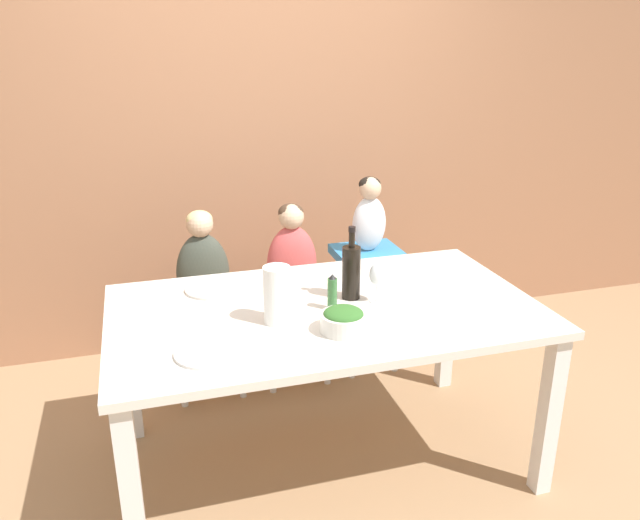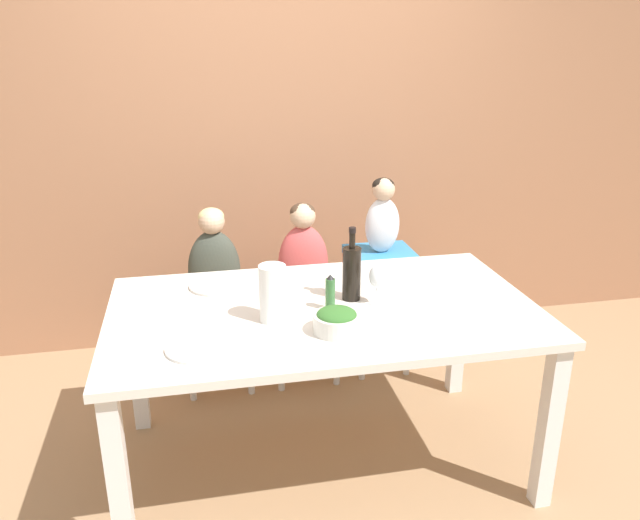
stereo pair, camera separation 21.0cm
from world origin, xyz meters
TOP-DOWN VIEW (x-y plane):
  - ground_plane at (0.00, 0.00)m, footprint 14.00×14.00m
  - wall_back at (0.00, 1.38)m, footprint 10.00×0.06m
  - dining_table at (0.00, 0.00)m, footprint 1.77×1.01m
  - chair_far_left at (-0.42, 0.79)m, footprint 0.43×0.41m
  - chair_far_center at (0.05, 0.79)m, footprint 0.43×0.41m
  - chair_right_highchair at (0.49, 0.79)m, footprint 0.36×0.35m
  - person_child_left at (-0.42, 0.79)m, footprint 0.27×0.15m
  - person_child_center at (0.05, 0.79)m, footprint 0.27×0.15m
  - person_baby_right at (0.49, 0.79)m, footprint 0.19×0.13m
  - wine_bottle at (0.13, 0.06)m, footprint 0.08×0.08m
  - paper_towel_roll at (-0.22, -0.09)m, footprint 0.11×0.11m
  - wine_glass_near at (0.22, -0.01)m, footprint 0.07×0.07m
  - salad_bowl_large at (0.00, -0.24)m, footprint 0.18×0.18m
  - dinner_plate_front_left at (-0.51, -0.27)m, footprint 0.25×0.25m
  - dinner_plate_back_left at (-0.42, 0.31)m, footprint 0.25×0.25m
  - condiment_bottle_hot_sauce at (0.02, -0.03)m, footprint 0.04×0.04m

SIDE VIEW (x-z plane):
  - ground_plane at x=0.00m, z-range 0.00..0.00m
  - chair_far_left at x=-0.42m, z-range 0.16..0.60m
  - chair_far_center at x=0.05m, z-range 0.16..0.60m
  - chair_right_highchair at x=0.49m, z-range 0.20..0.91m
  - dining_table at x=0.00m, z-range 0.29..1.06m
  - person_child_left at x=-0.42m, z-range 0.44..0.99m
  - person_child_center at x=0.05m, z-range 0.44..0.99m
  - dinner_plate_front_left at x=-0.51m, z-range 0.77..0.78m
  - dinner_plate_back_left at x=-0.42m, z-range 0.77..0.78m
  - salad_bowl_large at x=0.00m, z-range 0.77..0.86m
  - condiment_bottle_hot_sauce at x=0.02m, z-range 0.76..0.92m
  - paper_towel_roll at x=-0.22m, z-range 0.77..1.00m
  - wine_glass_near at x=0.22m, z-range 0.80..0.97m
  - wine_bottle at x=0.13m, z-range 0.73..1.05m
  - person_baby_right at x=0.49m, z-range 0.72..1.13m
  - wall_back at x=0.00m, z-range 0.00..2.70m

